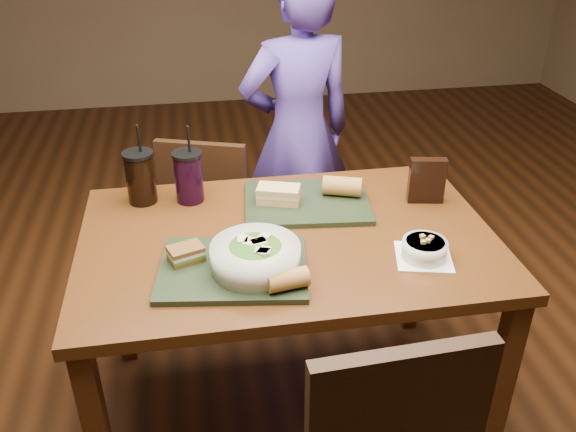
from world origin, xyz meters
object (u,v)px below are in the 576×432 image
object	(u,v)px
sandwich_far	(279,194)
cup_cola	(140,177)
chair_far	(204,215)
diner	(298,134)
soup_bowl	(424,249)
dining_table	(288,259)
chip_bag	(427,181)
sandwich_near	(186,254)
baguette_far	(342,186)
salad_bowl	(255,255)
tray_near	(233,269)
cup_berry	(189,176)
tray_far	(307,202)
baguette_near	(288,280)

from	to	relation	value
sandwich_far	cup_cola	distance (m)	0.47
chair_far	diner	size ratio (longest dim) A/B	0.58
chair_far	soup_bowl	bearing A→B (deg)	-54.30
dining_table	chip_bag	bearing A→B (deg)	15.89
sandwich_near	baguette_far	world-z (taller)	baguette_far
salad_bowl	sandwich_far	distance (m)	0.40
tray_near	salad_bowl	world-z (taller)	salad_bowl
sandwich_near	cup_cola	size ratio (longest dim) A/B	0.40
dining_table	cup_berry	world-z (taller)	cup_berry
salad_bowl	cup_cola	world-z (taller)	cup_cola
sandwich_near	chip_bag	world-z (taller)	chip_bag
salad_bowl	chip_bag	world-z (taller)	chip_bag
sandwich_far	cup_berry	world-z (taller)	cup_berry
salad_bowl	chip_bag	bearing A→B (deg)	27.76
tray_near	cup_berry	distance (m)	0.48
sandwich_near	chip_bag	size ratio (longest dim) A/B	0.71
tray_far	cup_cola	world-z (taller)	cup_cola
baguette_far	cup_cola	distance (m)	0.69
soup_bowl	baguette_near	size ratio (longest dim) A/B	1.73
sandwich_far	chip_bag	world-z (taller)	chip_bag
chair_far	chip_bag	size ratio (longest dim) A/B	5.23
diner	chip_bag	bearing A→B (deg)	101.96
tray_near	sandwich_near	bearing A→B (deg)	157.83
baguette_near	baguette_far	world-z (taller)	baguette_far
chair_far	salad_bowl	size ratio (longest dim) A/B	3.28
sandwich_far	diner	bearing A→B (deg)	74.33
tray_near	tray_far	world-z (taller)	same
dining_table	salad_bowl	bearing A→B (deg)	-123.64
salad_bowl	baguette_near	bearing A→B (deg)	-56.26
soup_bowl	sandwich_near	size ratio (longest dim) A/B	1.72
chip_bag	cup_cola	bearing A→B (deg)	-179.01
chair_far	cup_berry	size ratio (longest dim) A/B	3.00
tray_near	baguette_far	size ratio (longest dim) A/B	3.15
cup_cola	tray_far	bearing A→B (deg)	-12.22
sandwich_near	salad_bowl	bearing A→B (deg)	-20.30
tray_near	baguette_far	bearing A→B (deg)	42.13
diner	cup_cola	distance (m)	0.87
chair_far	sandwich_far	distance (m)	0.64
diner	tray_far	xyz separation A→B (m)	(-0.10, -0.69, 0.03)
diner	baguette_far	distance (m)	0.68
chip_bag	diner	bearing A→B (deg)	123.75
sandwich_near	chip_bag	bearing A→B (deg)	17.51
baguette_far	baguette_near	bearing A→B (deg)	-118.82
cup_cola	dining_table	bearing A→B (deg)	-33.95
tray_far	soup_bowl	world-z (taller)	soup_bowl
chair_far	salad_bowl	distance (m)	0.94
tray_far	baguette_near	size ratio (longest dim) A/B	3.73
chair_far	tray_near	size ratio (longest dim) A/B	1.99
diner	tray_near	world-z (taller)	diner
salad_bowl	chip_bag	size ratio (longest dim) A/B	1.60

